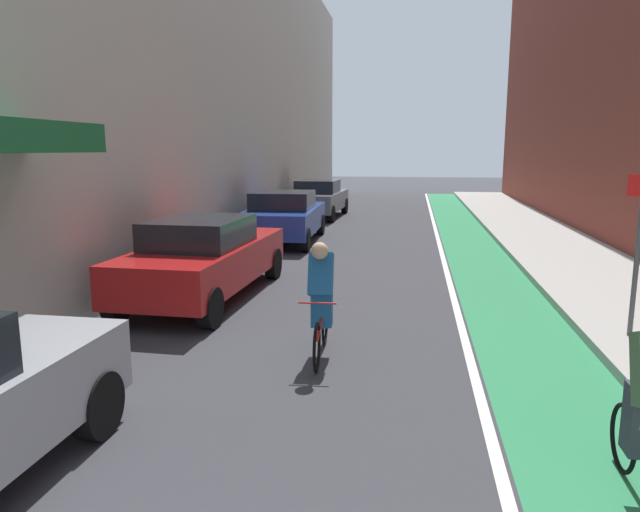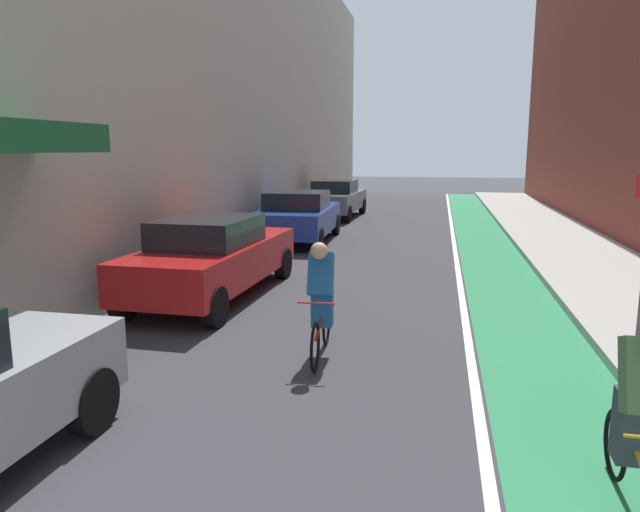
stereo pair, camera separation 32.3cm
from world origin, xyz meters
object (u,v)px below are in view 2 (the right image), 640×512
(parked_sedan_blue, at_px, (298,216))
(cyclist_mid, at_px, (321,296))
(parked_sedan_red, at_px, (213,256))
(parked_sedan_gray, at_px, (336,198))
(cyclist_lead, at_px, (640,416))

(parked_sedan_blue, xyz_separation_m, cyclist_mid, (2.63, -9.57, 0.06))
(parked_sedan_red, distance_m, cyclist_mid, 3.81)
(parked_sedan_red, xyz_separation_m, parked_sedan_blue, (0.00, 6.82, 0.00))
(parked_sedan_red, xyz_separation_m, parked_sedan_gray, (-0.00, 13.37, -0.00))
(parked_sedan_blue, distance_m, cyclist_lead, 13.72)
(cyclist_lead, bearing_deg, cyclist_mid, 135.80)
(parked_sedan_blue, relative_size, cyclist_lead, 2.73)
(parked_sedan_red, distance_m, cyclist_lead, 8.01)
(cyclist_mid, bearing_deg, parked_sedan_blue, 105.35)
(cyclist_mid, bearing_deg, parked_sedan_gray, 99.26)
(parked_sedan_blue, height_order, parked_sedan_gray, same)
(parked_sedan_red, bearing_deg, parked_sedan_gray, 90.00)
(parked_sedan_gray, relative_size, cyclist_mid, 2.69)
(parked_sedan_gray, bearing_deg, parked_sedan_blue, -89.97)
(parked_sedan_blue, relative_size, parked_sedan_gray, 1.00)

